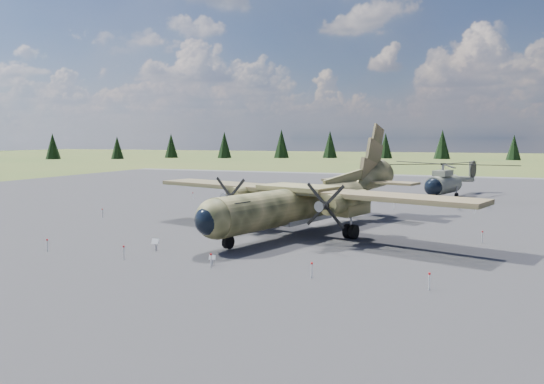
% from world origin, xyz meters
% --- Properties ---
extents(ground, '(500.00, 500.00, 0.00)m').
position_xyz_m(ground, '(0.00, 0.00, 0.00)').
color(ground, brown).
rests_on(ground, ground).
extents(apron, '(120.00, 120.00, 0.04)m').
position_xyz_m(apron, '(0.00, 10.00, 0.00)').
color(apron, '#5D5C61').
rests_on(apron, ground).
extents(transport_plane, '(27.98, 24.96, 9.35)m').
position_xyz_m(transport_plane, '(3.41, -0.01, 2.69)').
color(transport_plane, '#33361D').
rests_on(transport_plane, ground).
extents(helicopter_near, '(21.56, 21.91, 4.38)m').
position_xyz_m(helicopter_near, '(12.25, 28.10, 3.11)').
color(helicopter_near, gray).
rests_on(helicopter_near, ground).
extents(info_placard_left, '(0.52, 0.23, 0.81)m').
position_xyz_m(info_placard_left, '(-3.61, -10.65, 0.54)').
color(info_placard_left, gray).
rests_on(info_placard_left, ground).
extents(info_placard_right, '(0.42, 0.24, 0.63)m').
position_xyz_m(info_placard_right, '(1.78, -12.91, 0.42)').
color(info_placard_right, gray).
rests_on(info_placard_right, ground).
extents(barrier_fence, '(33.12, 29.62, 0.85)m').
position_xyz_m(barrier_fence, '(-0.46, -0.08, 0.51)').
color(barrier_fence, silver).
rests_on(barrier_fence, ground).
extents(treeline, '(337.69, 337.63, 10.85)m').
position_xyz_m(treeline, '(5.82, -3.95, 4.94)').
color(treeline, black).
rests_on(treeline, ground).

